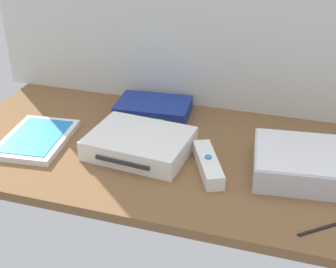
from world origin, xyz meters
TOP-DOWN VIEW (x-y plane):
  - ground_plane at (0.00, 0.00)cm, footprint 100.00×48.00cm
  - game_console at (-5.56, -2.73)cm, footprint 22.33×17.89cm
  - mini_computer at (27.26, -1.23)cm, footprint 18.86×18.86cm
  - game_case at (-29.37, -5.23)cm, footprint 15.49×20.30cm
  - network_router at (-8.62, 15.63)cm, footprint 18.90×13.39cm
  - remote_wand at (10.09, -5.35)cm, footprint 9.42×14.96cm
  - stylus_pen at (32.31, -17.27)cm, footprint 7.46×6.17cm

SIDE VIEW (x-z plane):
  - ground_plane at x=0.00cm, z-range -2.00..0.00cm
  - stylus_pen at x=32.31cm, z-range 0.00..0.70cm
  - game_case at x=-29.37cm, z-range -0.02..1.54cm
  - remote_wand at x=10.09cm, z-range -0.19..3.21cm
  - network_router at x=-8.62cm, z-range 0.00..3.40cm
  - game_console at x=-5.56cm, z-range 0.00..4.40cm
  - mini_computer at x=27.26cm, z-range -0.01..5.29cm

